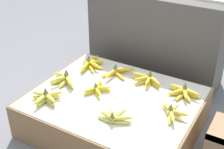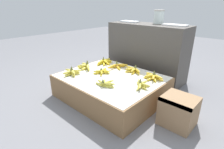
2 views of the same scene
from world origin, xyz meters
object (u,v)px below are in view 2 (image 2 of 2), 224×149
banana_bunch_middle_midleft (102,72)px  banana_bunch_back_midleft (117,66)px  glass_jar (159,17)px  wooden_crate (178,111)px  banana_bunch_front_left (72,72)px  banana_bunch_middle_left (86,66)px  banana_bunch_middle_right (141,85)px  banana_bunch_front_midright (105,84)px  banana_bunch_back_left (104,62)px  banana_bunch_back_right (153,77)px  foam_tray_white (175,25)px  banana_bunch_back_midright (133,70)px

banana_bunch_middle_midleft → banana_bunch_back_midleft: bearing=88.9°
glass_jar → wooden_crate: bearing=-49.3°
banana_bunch_front_left → banana_bunch_middle_left: banana_bunch_middle_left is taller
banana_bunch_middle_midleft → banana_bunch_middle_right: bearing=0.9°
banana_bunch_front_midright → banana_bunch_back_left: 0.70m
banana_bunch_front_left → banana_bunch_middle_midleft: size_ratio=1.02×
banana_bunch_middle_midleft → banana_bunch_back_left: bearing=130.5°
banana_bunch_front_left → banana_bunch_back_midleft: banana_bunch_front_left is taller
banana_bunch_back_left → banana_bunch_back_midleft: banana_bunch_back_left is taller
banana_bunch_back_midleft → glass_jar: 0.89m
banana_bunch_middle_left → banana_bunch_middle_midleft: 0.27m
wooden_crate → banana_bunch_middle_right: (-0.38, -0.04, 0.16)m
banana_bunch_back_right → banana_bunch_middle_left: bearing=-160.8°
banana_bunch_middle_midleft → banana_bunch_middle_right: 0.55m
banana_bunch_back_left → foam_tray_white: (0.69, 0.56, 0.49)m
glass_jar → banana_bunch_back_right: bearing=-61.8°
banana_bunch_middle_right → foam_tray_white: bearing=96.4°
banana_bunch_front_midright → banana_bunch_middle_midleft: size_ratio=1.04×
banana_bunch_middle_left → glass_jar: bearing=65.2°
wooden_crate → banana_bunch_front_midright: size_ratio=1.31×
banana_bunch_back_right → wooden_crate: bearing=-27.3°
banana_bunch_front_left → banana_bunch_back_midright: (0.48, 0.55, -0.00)m
banana_bunch_back_midright → banana_bunch_back_left: bearing=-179.9°
wooden_crate → banana_bunch_back_right: bearing=152.7°
banana_bunch_front_midright → banana_bunch_front_left: bearing=-173.7°
wooden_crate → foam_tray_white: bearing=120.9°
glass_jar → foam_tray_white: size_ratio=0.62×
banana_bunch_front_midright → banana_bunch_back_midleft: bearing=117.8°
banana_bunch_back_left → banana_bunch_back_midright: size_ratio=1.12×
banana_bunch_front_left → foam_tray_white: foam_tray_white is taller
banana_bunch_front_midright → foam_tray_white: 1.18m
banana_bunch_front_left → banana_bunch_front_midright: banana_bunch_front_left is taller
banana_bunch_back_left → banana_bunch_back_right: 0.77m
banana_bunch_back_left → banana_bunch_back_midleft: size_ratio=0.99×
foam_tray_white → glass_jar: bearing=163.0°
banana_bunch_middle_midleft → banana_bunch_back_left: 0.37m
wooden_crate → banana_bunch_middle_right: bearing=-173.5°
banana_bunch_middle_right → banana_bunch_front_left: bearing=-160.3°
banana_bunch_back_right → banana_bunch_front_left: bearing=-145.5°
banana_bunch_middle_right → banana_bunch_back_midleft: 0.60m
wooden_crate → banana_bunch_middle_midleft: size_ratio=1.36×
wooden_crate → banana_bunch_back_right: size_ratio=1.23×
banana_bunch_front_left → banana_bunch_back_left: bearing=91.0°
banana_bunch_back_midright → glass_jar: size_ratio=1.37×
glass_jar → banana_bunch_back_midright: bearing=-83.2°
banana_bunch_middle_right → glass_jar: glass_jar is taller
banana_bunch_middle_right → banana_bunch_back_left: (-0.78, 0.27, 0.00)m
banana_bunch_middle_midleft → banana_bunch_back_midright: banana_bunch_back_midright is taller
banana_bunch_middle_left → banana_bunch_middle_right: 0.82m
wooden_crate → banana_bunch_middle_left: banana_bunch_middle_left is taller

